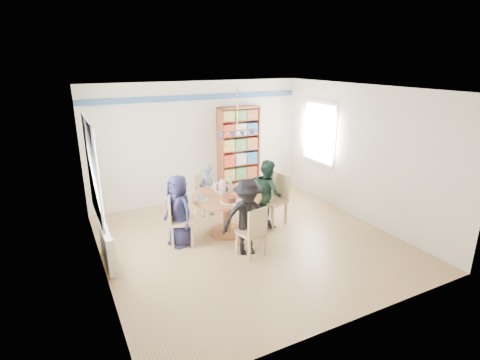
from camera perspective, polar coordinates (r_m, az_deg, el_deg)
ground at (r=6.89m, az=1.53°, el=-9.26°), size 5.00×5.00×0.00m
room_shell at (r=6.96m, az=-3.67°, el=5.45°), size 5.00×5.00×5.00m
radiator at (r=6.35m, az=-19.66°, el=-9.34°), size 0.12×1.00×0.60m
dining_table at (r=6.98m, az=-2.01°, el=-3.88°), size 1.30×1.30×0.75m
chair_left at (r=6.65m, az=-9.58°, el=-5.66°), size 0.53×0.53×0.94m
chair_right at (r=7.42m, az=5.49°, el=-2.53°), size 0.55×0.55×1.02m
chair_far at (r=7.91m, az=-5.42°, el=-1.92°), size 0.48×0.48×0.86m
chair_near at (r=6.17m, az=2.06°, el=-7.63°), size 0.46×0.46×0.88m
person_left at (r=6.60m, az=-9.34°, el=-4.62°), size 0.61×0.74×1.29m
person_right at (r=7.33m, az=4.21°, el=-1.96°), size 0.58×0.70×1.32m
person_far at (r=7.73m, az=-5.08°, el=-1.64°), size 0.48×0.40×1.13m
person_near at (r=6.21m, az=1.12°, el=-5.71°), size 0.94×0.66×1.32m
bookshelf at (r=8.90m, az=-0.18°, el=4.24°), size 1.00×0.30×2.11m
tableware at (r=6.90m, az=-2.33°, el=-1.82°), size 1.21×1.21×0.32m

